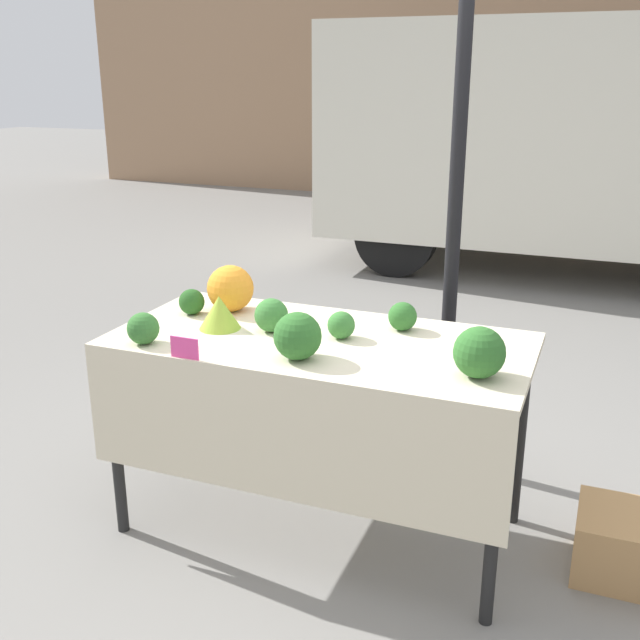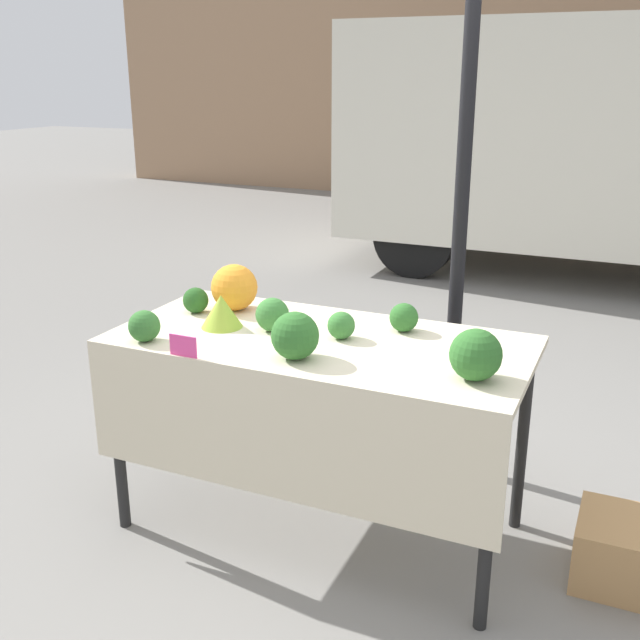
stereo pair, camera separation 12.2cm
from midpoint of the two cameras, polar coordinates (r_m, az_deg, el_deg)
name	(u,v)px [view 1 (the left image)]	position (r m, az deg, el deg)	size (l,w,h in m)	color
ground_plane	(320,525)	(3.51, -1.03, -15.36)	(40.00, 40.00, 0.00)	gray
tent_pole	(453,235)	(3.63, 9.18, 6.40)	(0.07, 0.07, 2.42)	black
parked_truck	(575,141)	(7.98, 18.40, 12.84)	(5.11, 2.15, 2.41)	silver
market_table	(314,371)	(3.08, -1.60, -3.92)	(1.73, 0.83, 0.90)	beige
orange_cauliflower	(230,288)	(3.46, -7.85, 2.39)	(0.21, 0.21, 0.21)	orange
romanesco_head	(220,312)	(3.23, -8.74, 0.57)	(0.18, 0.18, 0.14)	#93B238
broccoli_head_0	(298,336)	(2.85, -2.95, -1.24)	(0.19, 0.19, 0.19)	#2D6628
broccoli_head_1	(403,316)	(3.19, 5.22, 0.27)	(0.12, 0.12, 0.12)	#2D6628
broccoli_head_2	(479,352)	(2.73, 10.80, -2.45)	(0.19, 0.19, 0.19)	#2D6628
broccoli_head_3	(271,315)	(3.17, -4.83, 0.36)	(0.14, 0.14, 0.14)	#387533
broccoli_head_4	(192,302)	(3.45, -10.75, 1.37)	(0.12, 0.12, 0.12)	#23511E
broccoli_head_5	(341,325)	(3.08, 0.49, -0.40)	(0.12, 0.12, 0.12)	#387533
broccoli_head_6	(143,328)	(3.11, -14.42, -0.63)	(0.13, 0.13, 0.13)	#336B2D
price_sign	(185,348)	(2.93, -11.46, -2.11)	(0.12, 0.01, 0.09)	#EF4793
produce_crate	(633,546)	(3.36, 21.77, -15.73)	(0.45, 0.36, 0.27)	tan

